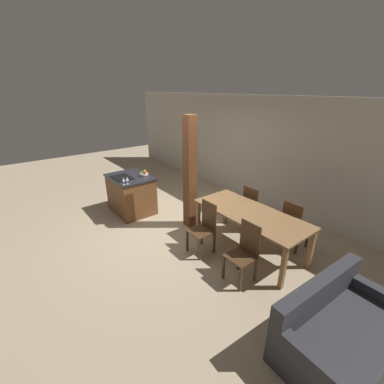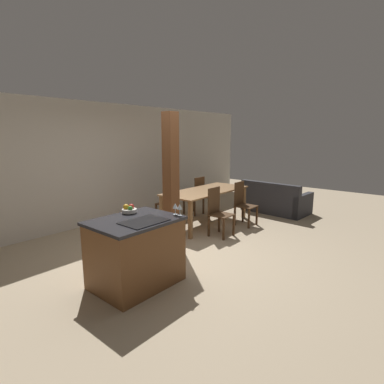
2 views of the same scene
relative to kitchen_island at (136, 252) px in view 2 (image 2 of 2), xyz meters
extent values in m
plane|color=tan|center=(1.16, 0.30, -0.46)|extent=(16.00, 16.00, 0.00)
cube|color=beige|center=(1.16, 2.96, 0.89)|extent=(11.20, 0.08, 2.70)
cube|color=brown|center=(0.00, 0.00, -0.02)|extent=(1.08, 0.82, 0.87)
cube|color=#232328|center=(0.00, 0.00, 0.43)|extent=(1.12, 0.86, 0.04)
cube|color=black|center=(0.00, -0.19, 0.46)|extent=(0.56, 0.40, 0.01)
cylinder|color=silver|center=(0.15, 0.30, 0.49)|extent=(0.21, 0.21, 0.05)
sphere|color=red|center=(0.20, 0.31, 0.54)|extent=(0.08, 0.08, 0.08)
sphere|color=gold|center=(0.13, 0.34, 0.54)|extent=(0.08, 0.08, 0.08)
sphere|color=#3D8E38|center=(0.14, 0.25, 0.53)|extent=(0.07, 0.07, 0.07)
cylinder|color=silver|center=(0.49, -0.36, 0.46)|extent=(0.06, 0.06, 0.00)
cylinder|color=silver|center=(0.49, -0.36, 0.51)|extent=(0.01, 0.01, 0.08)
cone|color=silver|center=(0.49, -0.36, 0.59)|extent=(0.07, 0.07, 0.07)
cylinder|color=silver|center=(0.49, -0.27, 0.46)|extent=(0.06, 0.06, 0.00)
cylinder|color=silver|center=(0.49, -0.27, 0.51)|extent=(0.01, 0.01, 0.08)
cone|color=silver|center=(0.49, -0.27, 0.59)|extent=(0.07, 0.07, 0.07)
cube|color=olive|center=(2.84, 1.00, 0.31)|extent=(2.13, 0.92, 0.03)
cube|color=olive|center=(1.84, 0.61, -0.08)|extent=(0.07, 0.07, 0.75)
cube|color=olive|center=(3.84, 0.61, -0.08)|extent=(0.07, 0.07, 0.75)
cube|color=olive|center=(1.84, 1.39, -0.08)|extent=(0.07, 0.07, 0.75)
cube|color=olive|center=(3.84, 1.39, -0.08)|extent=(0.07, 0.07, 0.75)
cube|color=#472D19|center=(2.36, 0.24, -0.02)|extent=(0.40, 0.40, 0.02)
cube|color=#472D19|center=(2.36, 0.43, 0.25)|extent=(0.38, 0.02, 0.52)
cube|color=#472D19|center=(2.18, 0.07, -0.24)|extent=(0.04, 0.04, 0.42)
cube|color=#472D19|center=(2.53, 0.07, -0.24)|extent=(0.04, 0.04, 0.42)
cube|color=#472D19|center=(2.18, 0.42, -0.24)|extent=(0.04, 0.04, 0.42)
cube|color=#472D19|center=(2.53, 0.42, -0.24)|extent=(0.04, 0.04, 0.42)
cube|color=#472D19|center=(3.32, 0.24, -0.02)|extent=(0.40, 0.40, 0.02)
cube|color=#472D19|center=(3.32, 0.43, 0.25)|extent=(0.38, 0.02, 0.52)
cube|color=#472D19|center=(3.14, 0.07, -0.24)|extent=(0.04, 0.04, 0.42)
cube|color=#472D19|center=(3.49, 0.07, -0.24)|extent=(0.04, 0.04, 0.42)
cube|color=#472D19|center=(3.14, 0.42, -0.24)|extent=(0.04, 0.04, 0.42)
cube|color=#472D19|center=(3.49, 0.42, -0.24)|extent=(0.04, 0.04, 0.42)
cube|color=#472D19|center=(2.36, 1.76, -0.02)|extent=(0.40, 0.40, 0.02)
cube|color=#472D19|center=(2.36, 1.57, 0.25)|extent=(0.38, 0.02, 0.52)
cube|color=#472D19|center=(2.53, 1.94, -0.24)|extent=(0.04, 0.04, 0.42)
cube|color=#472D19|center=(2.18, 1.94, -0.24)|extent=(0.04, 0.04, 0.42)
cube|color=#472D19|center=(2.53, 1.58, -0.24)|extent=(0.04, 0.04, 0.42)
cube|color=#472D19|center=(2.18, 1.58, -0.24)|extent=(0.04, 0.04, 0.42)
cube|color=#472D19|center=(3.32, 1.76, -0.02)|extent=(0.40, 0.40, 0.02)
cube|color=#472D19|center=(3.32, 1.57, 0.25)|extent=(0.38, 0.02, 0.52)
cube|color=#472D19|center=(3.49, 1.94, -0.24)|extent=(0.04, 0.04, 0.42)
cube|color=#472D19|center=(3.14, 1.94, -0.24)|extent=(0.04, 0.04, 0.42)
cube|color=#472D19|center=(3.49, 1.58, -0.24)|extent=(0.04, 0.04, 0.42)
cube|color=#472D19|center=(3.14, 1.58, -0.24)|extent=(0.04, 0.04, 0.42)
cube|color=#2D2D33|center=(4.88, 0.25, -0.25)|extent=(0.98, 1.65, 0.42)
cube|color=#2D2D33|center=(4.51, 0.27, 0.16)|extent=(0.25, 1.61, 0.39)
cube|color=#2D2D33|center=(4.84, -0.48, -0.18)|extent=(0.90, 0.19, 0.56)
cube|color=#2D2D33|center=(4.92, 0.98, -0.18)|extent=(0.90, 0.19, 0.56)
cube|color=brown|center=(1.42, 0.71, 0.74)|extent=(0.22, 0.22, 2.39)
camera|label=1|loc=(5.45, -2.36, 2.40)|focal=24.00mm
camera|label=2|loc=(-2.39, -3.00, 1.53)|focal=28.00mm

